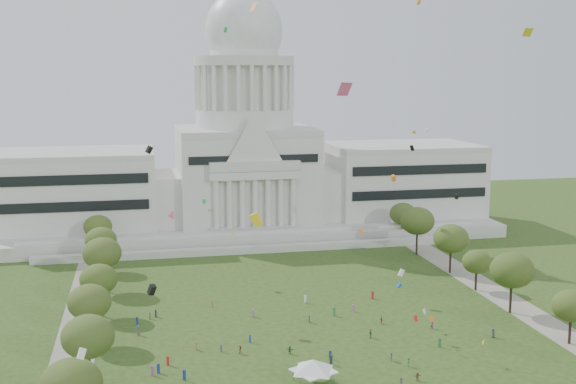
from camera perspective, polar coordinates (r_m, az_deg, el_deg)
The scene contains 30 objects.
ground at distance 136.73m, azimuth 3.99°, elevation -13.06°, with size 400.00×400.00×0.00m, color #2D4616.
capitol at distance 239.47m, azimuth -3.39°, elevation 2.23°, with size 160.00×64.50×91.30m.
path_left at distance 160.67m, azimuth -16.09°, elevation -9.92°, with size 8.00×160.00×0.04m, color gray.
path_right at distance 180.41m, azimuth 16.26°, elevation -7.79°, with size 8.00×160.00×0.04m, color gray.
row_tree_l_0 at distance 109.19m, azimuth -16.78°, elevation -14.35°, with size 8.85×8.85×12.59m.
row_tree_l_1 at distance 126.42m, azimuth -15.53°, elevation -10.95°, with size 8.86×8.86×12.59m.
row_tree_r_1 at distance 151.36m, azimuth 21.49°, elevation -8.38°, with size 7.58×7.58×10.78m.
row_tree_l_2 at distance 145.78m, azimuth -15.43°, elevation -8.38°, with size 8.42×8.42×11.97m.
row_tree_r_2 at distance 165.42m, azimuth 17.29°, elevation -5.92°, with size 9.55×9.55×13.58m.
row_tree_l_3 at distance 161.69m, azimuth -14.74°, elevation -6.69°, with size 8.12×8.12×11.55m.
row_tree_r_3 at distance 180.70m, azimuth 14.69°, elevation -5.36°, with size 7.01×7.01×9.98m.
row_tree_l_4 at distance 179.25m, azimuth -14.48°, elevation -4.71°, with size 9.29×9.29×13.21m.
row_tree_r_4 at distance 193.92m, azimuth 12.76°, elevation -3.61°, with size 9.19×9.19×13.06m.
row_tree_l_5 at distance 197.60m, azimuth -14.57°, elevation -3.69°, with size 8.33×8.33×11.85m.
row_tree_r_5 at distance 211.34m, azimuth 10.19°, elevation -2.27°, with size 9.82×9.82×13.96m.
row_tree_l_6 at distance 215.40m, azimuth -14.80°, elevation -2.67°, with size 8.19×8.19×11.64m.
row_tree_r_6 at distance 228.86m, azimuth 9.08°, elevation -1.71°, with size 8.42×8.42×11.97m.
event_tent at distance 124.64m, azimuth 2.02°, elevation -13.50°, with size 11.22×11.22×4.76m.
person_0 at distance 152.04m, azimuth 15.90°, elevation -10.66°, with size 0.93×0.60×1.90m, color #4C4C51.
person_2 at distance 153.88m, azimuth 11.34°, elevation -10.25°, with size 0.89×0.55×1.82m, color #994C8C.
person_3 at distance 136.65m, azimuth 8.15°, elevation -12.75°, with size 1.13×0.58×1.74m, color #4C4C51.
person_4 at distance 146.94m, azimuth 6.54°, elevation -11.07°, with size 1.11×0.61×1.90m, color #33723F.
person_5 at distance 138.48m, azimuth 0.14°, elevation -12.38°, with size 1.46×0.58×1.57m, color #33723F.
person_6 at distance 127.13m, azimuth 8.92°, elevation -14.58°, with size 0.75×0.49×1.53m, color #4C4C51.
person_8 at distance 138.91m, azimuth -3.82°, elevation -12.32°, with size 0.80×0.49×1.64m, color olive.
person_9 at distance 134.80m, azimuth 9.52°, elevation -13.10°, with size 1.15×0.59×1.78m, color #33723F.
person_10 at distance 155.14m, azimuth 7.40°, elevation -10.00°, with size 0.97×0.53×1.66m, color olive.
person_11 at distance 129.47m, azimuth 10.18°, elevation -14.15°, with size 1.44×0.57×1.56m, color olive.
distant_crowd at distance 146.81m, azimuth -2.68°, elevation -11.07°, with size 57.43×38.77×1.94m.
kite_swarm at distance 135.92m, azimuth 4.04°, elevation 0.26°, with size 93.16×96.37×63.49m.
Camera 1 is at (-35.05, -121.40, 52.24)m, focal length 45.00 mm.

